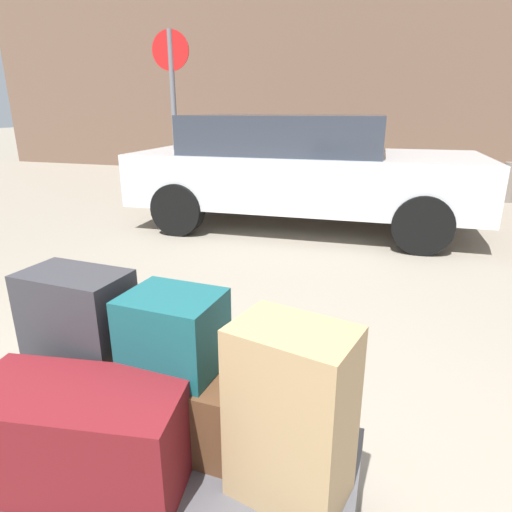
{
  "coord_description": "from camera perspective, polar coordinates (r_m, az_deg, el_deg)",
  "views": [
    {
      "loc": [
        0.71,
        -1.08,
        1.49
      ],
      "look_at": [
        0.0,
        1.2,
        0.69
      ],
      "focal_mm": 30.74,
      "sensor_mm": 36.0,
      "label": 1
    }
  ],
  "objects": [
    {
      "name": "no_parking_sign",
      "position": [
        6.31,
        -10.67,
        18.55
      ],
      "size": [
        0.5,
        0.08,
        2.46
      ],
      "color": "slate",
      "rests_on": "ground_plane"
    },
    {
      "name": "bollard_kerb_near",
      "position": [
        8.53,
        30.07,
        8.3
      ],
      "size": [
        0.22,
        0.22,
        0.65
      ],
      "primitive_type": "cylinder",
      "color": "#72665B",
      "rests_on": "ground_plane"
    },
    {
      "name": "suitcase_tan_front_right",
      "position": [
        1.39,
        4.61,
        -19.92
      ],
      "size": [
        0.39,
        0.32,
        0.58
      ],
      "primitive_type": "cube",
      "rotation": [
        0.0,
        0.0,
        -0.24
      ],
      "color": "#9E7F56",
      "rests_on": "luggage_cart"
    },
    {
      "name": "parked_car",
      "position": [
        5.82,
        5.77,
        11.3
      ],
      "size": [
        4.36,
        2.04,
        1.42
      ],
      "color": "silver",
      "rests_on": "ground_plane"
    },
    {
      "name": "duffel_bag_teal_topmost_pile",
      "position": [
        1.57,
        -10.69,
        -9.66
      ],
      "size": [
        0.34,
        0.28,
        0.28
      ],
      "primitive_type": "cube",
      "rotation": [
        0.0,
        0.0,
        -0.07
      ],
      "color": "#144C51",
      "rests_on": "duffel_bag_brown_rear_right"
    },
    {
      "name": "duffel_bag_maroon_center",
      "position": [
        1.61,
        -21.97,
        -20.79
      ],
      "size": [
        0.72,
        0.42,
        0.34
      ],
      "primitive_type": "cube",
      "rotation": [
        0.0,
        0.0,
        0.15
      ],
      "color": "maroon",
      "rests_on": "luggage_cart"
    },
    {
      "name": "suitcase_charcoal_stacked_top",
      "position": [
        1.86,
        -21.71,
        -10.49
      ],
      "size": [
        0.41,
        0.26,
        0.58
      ],
      "primitive_type": "cube",
      "rotation": [
        0.0,
        0.0,
        -0.07
      ],
      "color": "#2D2D33",
      "rests_on": "luggage_cart"
    },
    {
      "name": "luggage_cart",
      "position": [
        1.78,
        -12.9,
        -25.46
      ],
      "size": [
        1.4,
        0.7,
        0.34
      ],
      "color": "#4C4C51",
      "rests_on": "ground_plane"
    },
    {
      "name": "duffel_bag_brown_rear_right",
      "position": [
        1.72,
        -10.11,
        -17.89
      ],
      "size": [
        0.54,
        0.33,
        0.28
      ],
      "primitive_type": "cube",
      "rotation": [
        0.0,
        0.0,
        -0.04
      ],
      "color": "#51331E",
      "rests_on": "luggage_cart"
    }
  ]
}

